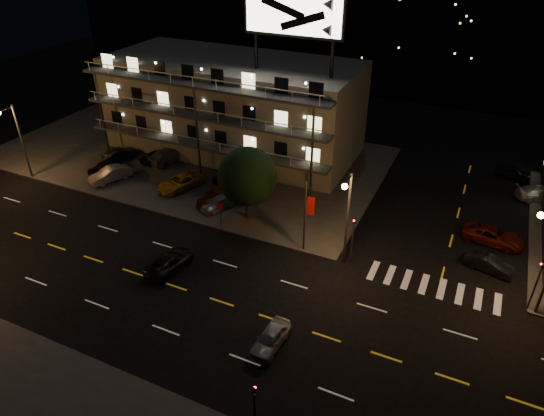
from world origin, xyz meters
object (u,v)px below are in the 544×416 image
at_px(side_car_0, 489,264).
at_px(road_car_east, 271,338).
at_px(lot_car_4, 218,203).
at_px(road_car_west, 169,262).
at_px(lot_car_2, 181,182).
at_px(lot_car_7, 169,155).
at_px(tree, 247,178).

relative_size(side_car_0, road_car_east, 1.00).
bearing_deg(side_car_0, lot_car_4, 105.71).
bearing_deg(side_car_0, road_car_west, 127.65).
bearing_deg(road_car_east, lot_car_2, 141.19).
xyz_separation_m(lot_car_2, lot_car_7, (-4.73, 4.68, 0.09)).
bearing_deg(lot_car_4, lot_car_7, 167.21).
relative_size(tree, side_car_0, 1.86).
xyz_separation_m(lot_car_4, road_car_west, (1.01, -9.31, -0.14)).
bearing_deg(lot_car_7, tree, 165.66).
xyz_separation_m(lot_car_2, road_car_east, (17.09, -15.02, -0.20)).
bearing_deg(tree, side_car_0, 3.50).
height_order(lot_car_2, road_car_west, lot_car_2).
relative_size(lot_car_2, road_car_west, 1.10).
bearing_deg(side_car_0, road_car_east, 152.68).
relative_size(lot_car_7, road_car_west, 1.18).
distance_m(lot_car_4, lot_car_7, 12.12).
bearing_deg(side_car_0, tree, 106.71).
xyz_separation_m(lot_car_2, road_car_west, (6.49, -11.14, -0.21)).
bearing_deg(road_car_east, side_car_0, 51.96).
distance_m(lot_car_4, road_car_east, 17.57).
height_order(lot_car_2, lot_car_4, lot_car_2).
relative_size(lot_car_4, road_car_west, 0.81).
relative_size(side_car_0, road_car_west, 0.83).
distance_m(lot_car_7, road_car_west, 19.40).
bearing_deg(road_car_east, lot_car_4, 133.85).
distance_m(side_car_0, road_car_west, 25.00).
height_order(lot_car_2, side_car_0, lot_car_2).
distance_m(tree, side_car_0, 20.88).
height_order(road_car_east, road_car_west, road_car_east).
relative_size(lot_car_2, lot_car_4, 1.36).
bearing_deg(lot_car_2, lot_car_4, 0.03).
bearing_deg(tree, road_car_east, -57.17).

